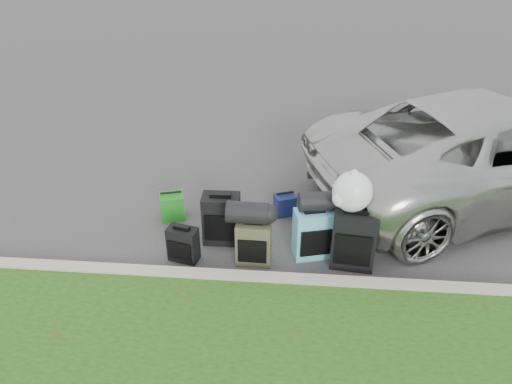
# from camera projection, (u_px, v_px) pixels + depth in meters

# --- Properties ---
(ground) EXTENTS (120.00, 120.00, 0.00)m
(ground) POSITION_uv_depth(u_px,v_px,m) (262.00, 235.00, 6.71)
(ground) COLOR #383535
(ground) RESTS_ON ground
(curb) EXTENTS (120.00, 0.18, 0.15)m
(curb) POSITION_uv_depth(u_px,v_px,m) (256.00, 281.00, 5.83)
(curb) COLOR #9E937F
(curb) RESTS_ON ground
(suv) EXTENTS (5.95, 4.33, 1.50)m
(suv) POSITION_uv_depth(u_px,v_px,m) (495.00, 148.00, 7.25)
(suv) COLOR #B7B7B2
(suv) RESTS_ON ground
(suitcase_small_black) EXTENTS (0.41, 0.28, 0.46)m
(suitcase_small_black) POSITION_uv_depth(u_px,v_px,m) (183.00, 244.00, 6.16)
(suitcase_small_black) COLOR black
(suitcase_small_black) RESTS_ON ground
(suitcase_large_black_left) EXTENTS (0.48, 0.30, 0.69)m
(suitcase_large_black_left) POSITION_uv_depth(u_px,v_px,m) (221.00, 219.00, 6.43)
(suitcase_large_black_left) COLOR black
(suitcase_large_black_left) RESTS_ON ground
(suitcase_olive) EXTENTS (0.43, 0.27, 0.58)m
(suitcase_olive) POSITION_uv_depth(u_px,v_px,m) (254.00, 242.00, 6.10)
(suitcase_olive) COLOR #373522
(suitcase_olive) RESTS_ON ground
(suitcase_teal) EXTENTS (0.51, 0.38, 0.66)m
(suitcase_teal) POSITION_uv_depth(u_px,v_px,m) (313.00, 234.00, 6.18)
(suitcase_teal) COLOR teal
(suitcase_teal) RESTS_ON ground
(suitcase_large_black_right) EXTENTS (0.54, 0.36, 0.77)m
(suitcase_large_black_right) POSITION_uv_depth(u_px,v_px,m) (354.00, 239.00, 5.99)
(suitcase_large_black_right) COLOR black
(suitcase_large_black_right) RESTS_ON ground
(tote_green) EXTENTS (0.38, 0.34, 0.37)m
(tote_green) POSITION_uv_depth(u_px,v_px,m) (172.00, 206.00, 6.98)
(tote_green) COLOR #1D7D1B
(tote_green) RESTS_ON ground
(tote_navy) EXTENTS (0.34, 0.31, 0.30)m
(tote_navy) POSITION_uv_depth(u_px,v_px,m) (285.00, 204.00, 7.08)
(tote_navy) COLOR navy
(tote_navy) RESTS_ON ground
(duffel_left) EXTENTS (0.50, 0.28, 0.26)m
(duffel_left) POSITION_uv_depth(u_px,v_px,m) (247.00, 213.00, 5.90)
(duffel_left) COLOR black
(duffel_left) RESTS_ON suitcase_olive
(duffel_right) EXTENTS (0.47, 0.31, 0.24)m
(duffel_right) POSITION_uv_depth(u_px,v_px,m) (317.00, 201.00, 5.99)
(duffel_right) COLOR black
(duffel_right) RESTS_ON suitcase_teal
(trash_bag) EXTENTS (0.47, 0.47, 0.47)m
(trash_bag) POSITION_uv_depth(u_px,v_px,m) (352.00, 192.00, 5.74)
(trash_bag) COLOR white
(trash_bag) RESTS_ON suitcase_large_black_right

